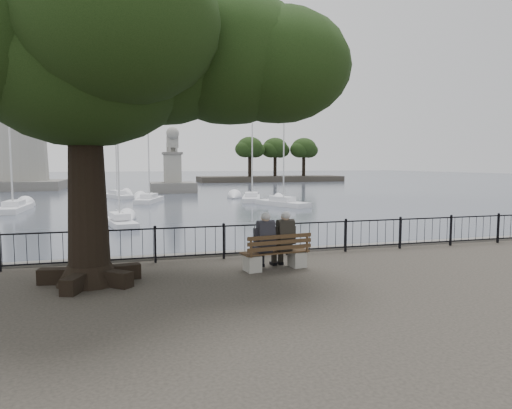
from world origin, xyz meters
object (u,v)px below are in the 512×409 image
object	(u,v)px
tree	(119,43)
lion_monument	(173,176)
person_right	(283,242)
lighthouse	(21,97)
bench	(276,257)
person_left	(263,243)

from	to	relation	value
tree	lion_monument	size ratio (longest dim) A/B	1.23
person_right	lighthouse	xyz separation A→B (m)	(-18.31, 61.09, 11.51)
bench	lion_monument	xyz separation A→B (m)	(1.93, 49.16, 0.79)
person_left	lighthouse	distance (m)	64.72
person_left	tree	distance (m)	6.09
bench	tree	bearing A→B (deg)	179.98
lighthouse	tree	bearing A→B (deg)	-76.97
person_left	person_right	size ratio (longest dim) A/B	1.00
person_left	tree	bearing A→B (deg)	-179.03
person_left	tree	xyz separation A→B (m)	(-3.56, -0.06, 4.93)
person_left	lion_monument	size ratio (longest dim) A/B	0.18
bench	lighthouse	size ratio (longest dim) A/B	0.06
person_right	tree	size ratio (longest dim) A/B	0.15
person_left	lighthouse	size ratio (longest dim) A/B	0.05
person_right	lighthouse	size ratio (longest dim) A/B	0.05
bench	person_right	bearing A→B (deg)	30.08
lighthouse	lion_monument	xyz separation A→B (m)	(20.00, -12.06, -11.10)
bench	person_left	xyz separation A→B (m)	(-0.34, 0.06, 0.37)
lighthouse	lion_monument	world-z (taller)	lighthouse
person_left	lion_monument	world-z (taller)	lion_monument
bench	lion_monument	size ratio (longest dim) A/B	0.22
lighthouse	lion_monument	bearing A→B (deg)	-31.10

